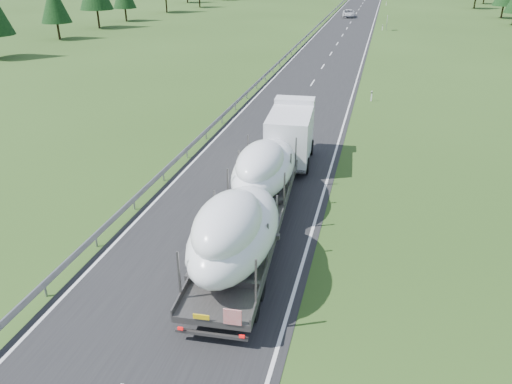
# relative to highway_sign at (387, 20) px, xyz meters

# --- Properties ---
(ground) EXTENTS (400.00, 400.00, 0.00)m
(ground) POSITION_rel_highway_sign_xyz_m (-7.20, -80.00, -1.81)
(ground) COLOR #284617
(ground) RESTS_ON ground
(road_surface) EXTENTS (10.00, 400.00, 0.02)m
(road_surface) POSITION_rel_highway_sign_xyz_m (-7.20, 20.00, -1.80)
(road_surface) COLOR black
(road_surface) RESTS_ON ground
(guardrail) EXTENTS (0.10, 400.00, 0.76)m
(guardrail) POSITION_rel_highway_sign_xyz_m (-12.50, 19.94, -1.21)
(guardrail) COLOR slate
(guardrail) RESTS_ON ground
(highway_sign) EXTENTS (0.08, 0.90, 2.60)m
(highway_sign) POSITION_rel_highway_sign_xyz_m (0.00, 0.00, 0.00)
(highway_sign) COLOR slate
(highway_sign) RESTS_ON ground
(boat_truck) EXTENTS (3.89, 20.97, 4.35)m
(boat_truck) POSITION_rel_highway_sign_xyz_m (-5.42, -75.68, 0.52)
(boat_truck) COLOR white
(boat_truck) RESTS_ON ground
(distant_van) EXTENTS (3.00, 5.84, 1.57)m
(distant_van) POSITION_rel_highway_sign_xyz_m (-8.41, 19.57, -1.02)
(distant_van) COLOR silver
(distant_van) RESTS_ON ground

